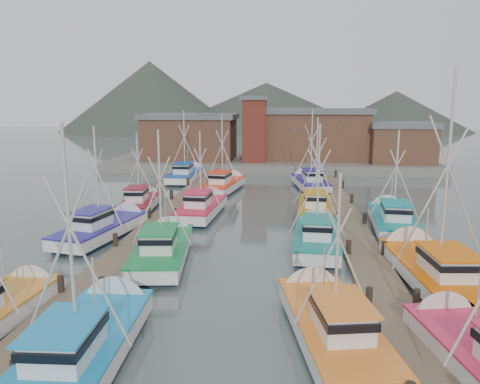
# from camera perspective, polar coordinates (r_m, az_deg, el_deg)

# --- Properties ---
(ground) EXTENTS (260.00, 260.00, 0.00)m
(ground) POSITION_cam_1_polar(r_m,az_deg,el_deg) (30.03, 1.05, -6.65)
(ground) COLOR #50605C
(ground) RESTS_ON ground
(dock_left) EXTENTS (2.30, 46.00, 1.50)m
(dock_left) POSITION_cam_1_polar(r_m,az_deg,el_deg) (35.02, -9.90, -3.87)
(dock_left) COLOR brown
(dock_left) RESTS_ON ground
(dock_right) EXTENTS (2.30, 46.00, 1.50)m
(dock_right) POSITION_cam_1_polar(r_m,az_deg,el_deg) (34.07, 13.48, -4.44)
(dock_right) COLOR brown
(dock_right) RESTS_ON ground
(quay) EXTENTS (44.00, 16.00, 1.20)m
(quay) POSITION_cam_1_polar(r_m,az_deg,el_deg) (66.10, 3.73, 3.62)
(quay) COLOR slate
(quay) RESTS_ON ground
(shed_left) EXTENTS (12.72, 8.48, 6.20)m
(shed_left) POSITION_cam_1_polar(r_m,az_deg,el_deg) (65.07, -6.09, 6.78)
(shed_left) COLOR brown
(shed_left) RESTS_ON quay
(shed_center) EXTENTS (14.84, 9.54, 6.90)m
(shed_center) POSITION_cam_1_polar(r_m,az_deg,el_deg) (65.76, 9.05, 7.05)
(shed_center) COLOR brown
(shed_center) RESTS_ON quay
(shed_right) EXTENTS (8.48, 6.36, 5.20)m
(shed_right) POSITION_cam_1_polar(r_m,az_deg,el_deg) (64.42, 19.03, 5.75)
(shed_right) COLOR brown
(shed_right) RESTS_ON quay
(lookout_tower) EXTENTS (3.60, 3.60, 8.50)m
(lookout_tower) POSITION_cam_1_polar(r_m,az_deg,el_deg) (61.76, 1.78, 7.73)
(lookout_tower) COLOR #5E241B
(lookout_tower) RESTS_ON quay
(distant_hills) EXTENTS (175.00, 140.00, 42.00)m
(distant_hills) POSITION_cam_1_polar(r_m,az_deg,el_deg) (152.12, 0.10, 7.63)
(distant_hills) COLOR #3A4438
(distant_hills) RESTS_ON ground
(boat_0) EXTENTS (3.77, 9.52, 9.32)m
(boat_0) POSITION_cam_1_polar(r_m,az_deg,el_deg) (18.24, -18.22, -17.15)
(boat_0) COLOR #0F1B32
(boat_0) RESTS_ON ground
(boat_1) EXTENTS (4.27, 9.21, 7.39)m
(boat_1) POSITION_cam_1_polar(r_m,az_deg,el_deg) (19.13, 10.80, -15.41)
(boat_1) COLOR #0F1B32
(boat_1) RESTS_ON ground
(boat_4) EXTENTS (3.77, 9.19, 8.36)m
(boat_4) POSITION_cam_1_polar(r_m,az_deg,el_deg) (27.85, -9.28, -6.76)
(boat_4) COLOR #0F1B32
(boat_4) RESTS_ON ground
(boat_5) EXTENTS (3.42, 8.75, 8.51)m
(boat_5) POSITION_cam_1_polar(r_m,az_deg,el_deg) (30.10, 9.30, -5.40)
(boat_5) COLOR #0F1B32
(boat_5) RESTS_ON ground
(boat_6) EXTENTS (4.26, 9.10, 8.28)m
(boat_6) POSITION_cam_1_polar(r_m,az_deg,el_deg) (33.11, -16.09, -4.18)
(boat_6) COLOR #0F1B32
(boat_6) RESTS_ON ground
(boat_7) EXTENTS (4.64, 10.14, 11.59)m
(boat_7) POSITION_cam_1_polar(r_m,az_deg,el_deg) (26.01, 22.39, -8.74)
(boat_7) COLOR #0F1B32
(boat_7) RESTS_ON ground
(boat_8) EXTENTS (3.19, 8.77, 7.54)m
(boat_8) POSITION_cam_1_polar(r_m,az_deg,el_deg) (37.97, -4.53, -1.84)
(boat_8) COLOR #0F1B32
(boat_8) RESTS_ON ground
(boat_9) EXTENTS (3.41, 8.39, 8.55)m
(boat_9) POSITION_cam_1_polar(r_m,az_deg,el_deg) (38.19, 9.15, -1.87)
(boat_9) COLOR #0F1B32
(boat_9) RESTS_ON ground
(boat_10) EXTENTS (2.95, 7.83, 7.15)m
(boat_10) POSITION_cam_1_polar(r_m,az_deg,el_deg) (40.35, -11.97, -1.28)
(boat_10) COLOR #0F1B32
(boat_10) RESTS_ON ground
(boat_11) EXTENTS (3.50, 9.18, 7.96)m
(boat_11) POSITION_cam_1_polar(r_m,az_deg,el_deg) (35.73, 18.02, -3.18)
(boat_11) COLOR #0F1B32
(boat_11) RESTS_ON ground
(boat_12) EXTENTS (3.97, 9.06, 8.56)m
(boat_12) POSITION_cam_1_polar(r_m,az_deg,el_deg) (47.98, -1.92, 0.91)
(boat_12) COLOR #0F1B32
(boat_12) RESTS_ON ground
(boat_13) EXTENTS (4.00, 8.97, 9.05)m
(boat_13) POSITION_cam_1_polar(r_m,az_deg,el_deg) (49.90, 8.43, 1.19)
(boat_13) COLOR #0F1B32
(boat_13) RESTS_ON ground
(boat_14) EXTENTS (3.68, 9.23, 8.86)m
(boat_14) POSITION_cam_1_polar(r_m,az_deg,el_deg) (54.87, -6.55, 2.13)
(boat_14) COLOR #0F1B32
(boat_14) RESTS_ON ground
(gull_near) EXTENTS (1.55, 0.65, 0.24)m
(gull_near) POSITION_cam_1_polar(r_m,az_deg,el_deg) (24.12, -3.99, 9.43)
(gull_near) COLOR gray
(gull_near) RESTS_ON ground
(gull_far) EXTENTS (1.49, 0.66, 0.24)m
(gull_far) POSITION_cam_1_polar(r_m,az_deg,el_deg) (33.70, 7.28, 7.44)
(gull_far) COLOR gray
(gull_far) RESTS_ON ground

